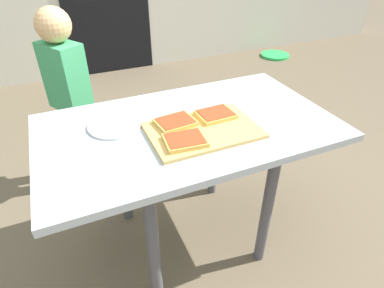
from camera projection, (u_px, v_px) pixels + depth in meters
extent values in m
plane|color=brown|center=(189.00, 235.00, 1.74)|extent=(16.00, 16.00, 0.00)
cube|color=#A2AAAB|center=(189.00, 128.00, 1.36)|extent=(1.24, 0.71, 0.03)
cylinder|color=#4C4C51|center=(153.00, 249.00, 1.26)|extent=(0.05, 0.05, 0.66)
cylinder|color=#4C4C51|center=(267.00, 210.00, 1.44)|extent=(0.05, 0.05, 0.66)
cylinder|color=#4C4C51|center=(122.00, 171.00, 1.67)|extent=(0.05, 0.05, 0.66)
cylinder|color=#4C4C51|center=(213.00, 148.00, 1.84)|extent=(0.05, 0.05, 0.66)
cube|color=tan|center=(203.00, 130.00, 1.30)|extent=(0.44, 0.30, 0.01)
cube|color=gold|center=(176.00, 123.00, 1.31)|extent=(0.17, 0.14, 0.02)
cube|color=#B53D1D|center=(176.00, 121.00, 1.31)|extent=(0.15, 0.12, 0.00)
cube|color=gold|center=(216.00, 115.00, 1.37)|extent=(0.16, 0.13, 0.02)
cube|color=#B53D1D|center=(216.00, 113.00, 1.36)|extent=(0.14, 0.12, 0.00)
cube|color=gold|center=(185.00, 141.00, 1.20)|extent=(0.16, 0.14, 0.02)
cube|color=#B53D1D|center=(185.00, 138.00, 1.20)|extent=(0.15, 0.12, 0.00)
cylinder|color=white|center=(115.00, 125.00, 1.33)|extent=(0.22, 0.22, 0.01)
cylinder|color=navy|center=(74.00, 140.00, 2.04)|extent=(0.09, 0.09, 0.51)
cylinder|color=navy|center=(88.00, 147.00, 1.97)|extent=(0.09, 0.09, 0.51)
cube|color=#3FA566|center=(65.00, 77.00, 1.76)|extent=(0.24, 0.28, 0.37)
sphere|color=#E7B173|center=(53.00, 25.00, 1.60)|extent=(0.18, 0.18, 0.18)
cylinder|color=green|center=(275.00, 55.00, 4.11)|extent=(0.35, 0.35, 0.03)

